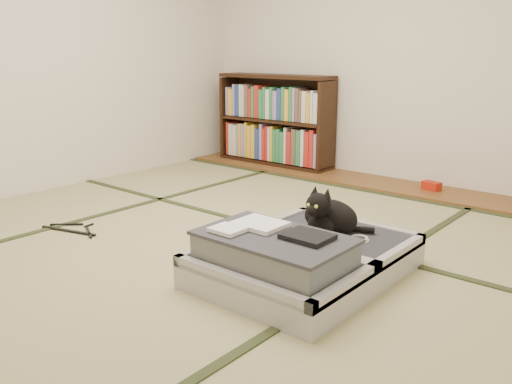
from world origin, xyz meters
The scene contains 9 objects.
floor centered at (0.00, 0.00, 0.00)m, with size 4.50×4.50×0.00m, color tan.
wood_strip centered at (0.00, 2.00, 0.01)m, with size 4.00×0.50×0.02m, color brown.
red_item centered at (0.58, 2.03, 0.06)m, with size 0.15×0.09×0.07m, color #AD1F0D.
tatami_borders centered at (0.00, 0.49, 0.00)m, with size 4.00×4.50×0.01m.
bookcase centered at (-1.13, 2.07, 0.45)m, with size 1.29×0.29×0.92m.
suitcase centered at (0.77, -0.15, 0.12)m, with size 0.83×1.11×0.33m.
cat centered at (0.75, 0.14, 0.27)m, with size 0.37×0.37×0.30m.
cable_coil centered at (0.93, 0.16, 0.17)m, with size 0.12×0.12×0.03m.
hanger centered at (-0.84, -0.48, 0.01)m, with size 0.45×0.27×0.01m.
Camera 1 is at (2.28, -2.32, 1.16)m, focal length 38.00 mm.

